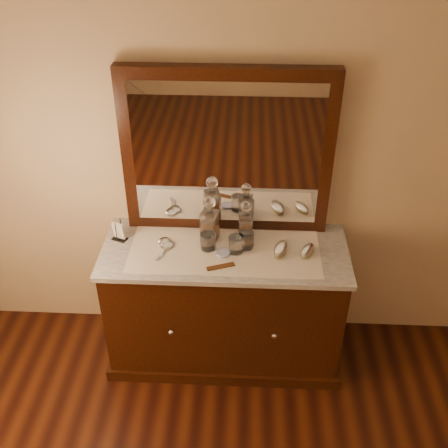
{
  "coord_description": "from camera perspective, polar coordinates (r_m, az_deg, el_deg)",
  "views": [
    {
      "loc": [
        0.12,
        -0.51,
        2.73
      ],
      "look_at": [
        0.0,
        1.85,
        1.1
      ],
      "focal_mm": 42.72,
      "sensor_mm": 36.0,
      "label": 1
    }
  ],
  "objects": [
    {
      "name": "dresser_cabinet",
      "position": [
        3.39,
        0.08,
        -8.67
      ],
      "size": [
        1.4,
        0.55,
        0.82
      ],
      "primitive_type": "cube",
      "color": "black",
      "rests_on": "floor"
    },
    {
      "name": "dresser_plinth",
      "position": [
        3.65,
        0.08,
        -12.9
      ],
      "size": [
        1.46,
        0.59,
        0.08
      ],
      "primitive_type": "cube",
      "color": "black",
      "rests_on": "floor"
    },
    {
      "name": "knob_left",
      "position": [
        3.18,
        -5.68,
        -11.43
      ],
      "size": [
        0.04,
        0.04,
        0.04
      ],
      "primitive_type": "sphere",
      "color": "silver",
      "rests_on": "dresser_cabinet"
    },
    {
      "name": "knob_right",
      "position": [
        3.16,
        5.39,
        -11.82
      ],
      "size": [
        0.04,
        0.04,
        0.04
      ],
      "primitive_type": "sphere",
      "color": "silver",
      "rests_on": "dresser_cabinet"
    },
    {
      "name": "marble_top",
      "position": [
        3.11,
        0.09,
        -2.97
      ],
      "size": [
        1.44,
        0.59,
        0.03
      ],
      "primitive_type": "cube",
      "color": "silver",
      "rests_on": "dresser_cabinet"
    },
    {
      "name": "mirror_frame",
      "position": [
        3.04,
        0.32,
        7.59
      ],
      "size": [
        1.2,
        0.08,
        1.0
      ],
      "primitive_type": "cube",
      "color": "black",
      "rests_on": "marble_top"
    },
    {
      "name": "mirror_glass",
      "position": [
        3.01,
        0.29,
        7.29
      ],
      "size": [
        1.06,
        0.01,
        0.86
      ],
      "primitive_type": "cube",
      "color": "white",
      "rests_on": "marble_top"
    },
    {
      "name": "lace_runner",
      "position": [
        3.08,
        0.07,
        -2.95
      ],
      "size": [
        1.1,
        0.45,
        0.0
      ],
      "primitive_type": "cube",
      "color": "white",
      "rests_on": "marble_top"
    },
    {
      "name": "pin_dish",
      "position": [
        3.06,
        -0.09,
        -3.15
      ],
      "size": [
        0.1,
        0.1,
        0.01
      ],
      "primitive_type": "cylinder",
      "rotation": [
        0.0,
        0.0,
        -0.29
      ],
      "color": "white",
      "rests_on": "lace_runner"
    },
    {
      "name": "comb",
      "position": [
        2.97,
        -0.37,
        -4.57
      ],
      "size": [
        0.16,
        0.08,
        0.01
      ],
      "primitive_type": "cube",
      "rotation": [
        0.0,
        0.0,
        0.35
      ],
      "color": "brown",
      "rests_on": "lace_runner"
    },
    {
      "name": "napkin_rack",
      "position": [
        3.21,
        -11.18,
        -0.84
      ],
      "size": [
        0.1,
        0.08,
        0.13
      ],
      "color": "black",
      "rests_on": "marble_top"
    },
    {
      "name": "decanter_left",
      "position": [
        3.11,
        -1.55,
        0.08
      ],
      "size": [
        0.11,
        0.11,
        0.3
      ],
      "color": "#974916",
      "rests_on": "lace_runner"
    },
    {
      "name": "decanter_right",
      "position": [
        3.12,
        2.3,
        -0.09
      ],
      "size": [
        0.09,
        0.09,
        0.26
      ],
      "color": "#974916",
      "rests_on": "lace_runner"
    },
    {
      "name": "brush_near",
      "position": [
        3.08,
        6.05,
        -2.74
      ],
      "size": [
        0.11,
        0.17,
        0.04
      ],
      "color": "#908058",
      "rests_on": "lace_runner"
    },
    {
      "name": "brush_far",
      "position": [
        3.09,
        8.92,
        -2.89
      ],
      "size": [
        0.12,
        0.15,
        0.04
      ],
      "color": "#908058",
      "rests_on": "lace_runner"
    },
    {
      "name": "hand_mirror_outer",
      "position": [
        3.15,
        -6.46,
        -2.07
      ],
      "size": [
        0.08,
        0.19,
        0.02
      ],
      "color": "silver",
      "rests_on": "lace_runner"
    },
    {
      "name": "hand_mirror_inner",
      "position": [
        3.12,
        -6.27,
        -2.42
      ],
      "size": [
        0.1,
        0.2,
        0.02
      ],
      "color": "silver",
      "rests_on": "lace_runner"
    },
    {
      "name": "tumblers",
      "position": [
        3.07,
        0.66,
        -1.91
      ],
      "size": [
        0.31,
        0.13,
        0.1
      ],
      "color": "white",
      "rests_on": "lace_runner"
    }
  ]
}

